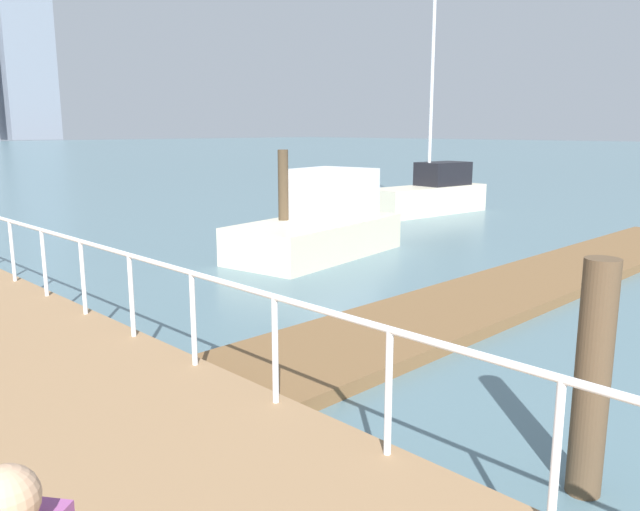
{
  "coord_description": "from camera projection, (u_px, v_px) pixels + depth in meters",
  "views": [
    {
      "loc": [
        -6.83,
        4.8,
        2.99
      ],
      "look_at": [
        -1.81,
        9.9,
        1.54
      ],
      "focal_mm": 35.46,
      "sensor_mm": 36.0,
      "label": 1
    }
  ],
  "objects": [
    {
      "name": "dock_piling_2",
      "position": [
        592.0,
        380.0,
        5.09
      ],
      "size": [
        0.28,
        0.28,
        2.0
      ],
      "primitive_type": "cylinder",
      "color": "brown",
      "rests_on": "ground_plane"
    },
    {
      "name": "dock_piling_0",
      "position": [
        283.0,
        203.0,
        14.9
      ],
      "size": [
        0.24,
        0.24,
        2.5
      ],
      "primitive_type": "cylinder",
      "color": "#473826",
      "rests_on": "ground_plane"
    },
    {
      "name": "boardwalk_railing",
      "position": [
        159.0,
        283.0,
        7.36
      ],
      "size": [
        0.06,
        29.08,
        1.08
      ],
      "color": "white",
      "rests_on": "boardwalk"
    },
    {
      "name": "ground_plane",
      "position": [
        90.0,
        249.0,
        15.91
      ],
      "size": [
        300.0,
        300.0,
        0.0
      ],
      "primitive_type": "plane",
      "color": "slate"
    },
    {
      "name": "floating_dock",
      "position": [
        536.0,
        281.0,
        12.21
      ],
      "size": [
        15.98,
        2.0,
        0.18
      ],
      "primitive_type": "cube",
      "color": "brown",
      "rests_on": "ground_plane"
    },
    {
      "name": "moored_boat_0",
      "position": [
        431.0,
        192.0,
        22.5
      ],
      "size": [
        4.89,
        1.89,
        9.58
      ],
      "color": "beige",
      "rests_on": "ground_plane"
    },
    {
      "name": "moored_boat_1",
      "position": [
        321.0,
        225.0,
        15.09
      ],
      "size": [
        4.76,
        2.77,
        2.03
      ],
      "color": "beige",
      "rests_on": "ground_plane"
    }
  ]
}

